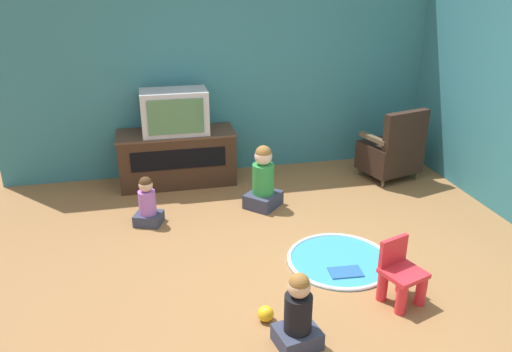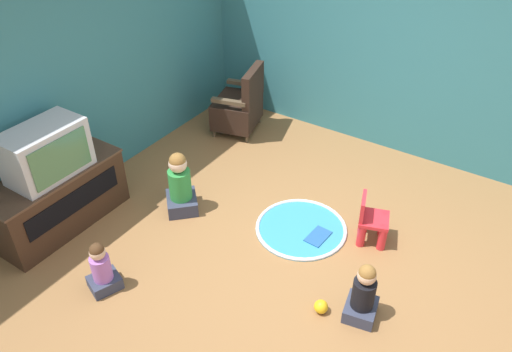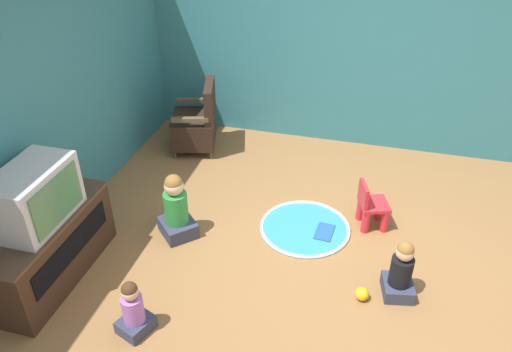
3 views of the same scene
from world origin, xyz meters
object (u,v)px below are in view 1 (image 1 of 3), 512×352
object	(u,v)px
black_armchair	(392,151)
tv_cabinet	(177,157)
yellow_kid_chair	(401,277)
child_watching_left	(263,181)
child_watching_center	(298,315)
child_watching_right	(147,204)
toy_ball	(266,314)
television	(175,112)
book	(346,273)

from	to	relation	value
black_armchair	tv_cabinet	bearing A→B (deg)	-25.28
yellow_kid_chair	child_watching_left	xyz separation A→B (m)	(-0.65, 1.86, 0.09)
tv_cabinet	yellow_kid_chair	size ratio (longest dim) A/B	2.71
child_watching_center	child_watching_left	bearing A→B (deg)	72.02
child_watching_right	toy_ball	distance (m)	1.91
black_armchair	child_watching_left	distance (m)	1.76
television	yellow_kid_chair	size ratio (longest dim) A/B	1.49
yellow_kid_chair	book	distance (m)	0.54
black_armchair	child_watching_left	xyz separation A→B (m)	(-1.71, -0.43, -0.05)
yellow_kid_chair	child_watching_center	distance (m)	0.97
black_armchair	yellow_kid_chair	xyz separation A→B (m)	(-1.06, -2.29, -0.14)
yellow_kid_chair	child_watching_center	size ratio (longest dim) A/B	0.89
child_watching_right	toy_ball	world-z (taller)	child_watching_right
tv_cabinet	child_watching_left	bearing A→B (deg)	-45.82
book	television	bearing A→B (deg)	-57.62
child_watching_right	book	world-z (taller)	child_watching_right
television	book	distance (m)	2.72
toy_ball	tv_cabinet	bearing A→B (deg)	98.88
child_watching_center	child_watching_right	xyz separation A→B (m)	(-0.96, 2.02, -0.02)
tv_cabinet	toy_ball	distance (m)	2.79
child_watching_left	child_watching_center	xyz separation A→B (m)	(-0.27, -2.16, -0.06)
television	toy_ball	size ratio (longest dim) A/B	6.27
tv_cabinet	book	distance (m)	2.63
television	child_watching_left	bearing A→B (deg)	-44.74
child_watching_left	black_armchair	bearing A→B (deg)	-30.87
child_watching_left	toy_ball	xyz separation A→B (m)	(-0.42, -1.87, -0.24)
child_watching_center	child_watching_right	size ratio (longest dim) A/B	1.11
tv_cabinet	child_watching_center	xyz separation A→B (m)	(0.58, -3.03, -0.08)
child_watching_center	child_watching_right	world-z (taller)	child_watching_center
child_watching_center	yellow_kid_chair	bearing A→B (deg)	7.53
tv_cabinet	black_armchair	bearing A→B (deg)	-9.76
black_armchair	child_watching_center	xyz separation A→B (m)	(-1.98, -2.59, -0.10)
tv_cabinet	yellow_kid_chair	world-z (taller)	tv_cabinet
tv_cabinet	child_watching_left	xyz separation A→B (m)	(0.85, -0.87, -0.03)
black_armchair	toy_ball	world-z (taller)	black_armchair
black_armchair	toy_ball	bearing A→B (deg)	31.76
black_armchair	yellow_kid_chair	bearing A→B (deg)	49.64
yellow_kid_chair	book	world-z (taller)	yellow_kid_chair
child_watching_left	toy_ball	world-z (taller)	child_watching_left
tv_cabinet	child_watching_left	distance (m)	1.22
child_watching_left	book	world-z (taller)	child_watching_left
television	book	size ratio (longest dim) A/B	2.61
child_watching_left	child_watching_center	size ratio (longest dim) A/B	1.22
tv_cabinet	child_watching_left	world-z (taller)	child_watching_left
yellow_kid_chair	toy_ball	world-z (taller)	yellow_kid_chair
toy_ball	child_watching_left	bearing A→B (deg)	77.38
yellow_kid_chair	child_watching_left	bearing A→B (deg)	90.34
child_watching_left	child_watching_center	world-z (taller)	child_watching_left
black_armchair	child_watching_right	bearing A→B (deg)	-4.43
yellow_kid_chair	child_watching_right	world-z (taller)	child_watching_right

